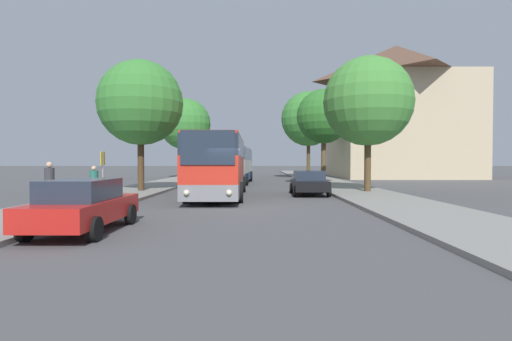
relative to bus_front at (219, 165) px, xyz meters
name	(u,v)px	position (x,y,z in m)	size (l,w,h in m)	color
ground_plane	(239,206)	(1.34, -4.50, -1.75)	(300.00, 300.00, 0.00)	#4C4C4F
sidewalk_left	(80,204)	(-5.66, -4.50, -1.68)	(4.00, 120.00, 0.15)	gray
sidewalk_right	(399,204)	(8.34, -4.50, -1.68)	(4.00, 120.00, 0.15)	gray
building_right_background	(396,112)	(19.34, 27.99, 6.42)	(14.90, 15.80, 16.34)	#C6B28E
bus_front	(219,165)	(0.00, 0.00, 0.00)	(2.93, 10.97, 3.28)	gray
bus_middle	(235,164)	(0.07, 13.69, -0.04)	(3.07, 11.31, 3.19)	#2D519E
parked_car_left_curb	(83,205)	(-2.67, -10.97, -0.99)	(1.92, 4.35, 1.47)	red
parked_car_right_near	(309,182)	(5.14, 1.34, -1.02)	(2.13, 4.23, 1.41)	black
bus_stop_sign	(103,170)	(-4.87, -3.90, -0.17)	(0.08, 0.45, 2.30)	gray
pedestrian_waiting_near	(50,184)	(-5.97, -6.43, -0.70)	(0.36, 0.36, 1.79)	#23232D
pedestrian_waiting_far	(94,184)	(-4.95, -4.70, -0.79)	(0.36, 0.36, 1.62)	#23232D
tree_left_near	(185,124)	(-6.29, 24.30, 4.51)	(5.91, 5.91, 9.08)	#47331E
tree_left_far	(140,103)	(-5.14, 2.86, 3.83)	(5.26, 5.26, 8.07)	#47331E
tree_right_near	(368,101)	(8.81, 2.32, 3.83)	(5.39, 5.39, 8.14)	#513D23
tree_right_mid	(324,117)	(7.55, 10.90, 3.87)	(4.45, 4.45, 7.72)	brown
tree_right_far	(308,119)	(7.95, 24.00, 5.07)	(6.25, 6.25, 9.81)	#513D23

